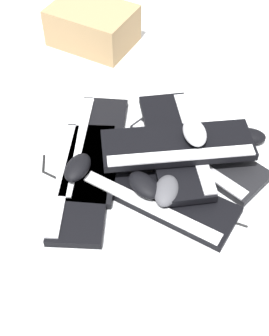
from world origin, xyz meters
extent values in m
plane|color=white|center=(0.00, 0.00, 0.00)|extent=(3.20, 3.20, 0.00)
cube|color=black|center=(0.29, -0.01, 0.01)|extent=(0.30, 0.46, 0.02)
cube|color=silver|center=(0.24, -0.03, 0.03)|extent=(0.19, 0.40, 0.01)
cube|color=black|center=(0.01, 0.13, 0.01)|extent=(0.35, 0.46, 0.02)
cube|color=silver|center=(-0.04, 0.16, 0.03)|extent=(0.24, 0.38, 0.01)
cube|color=black|center=(-0.07, 0.03, 0.01)|extent=(0.34, 0.46, 0.02)
cube|color=silver|center=(-0.12, 0.05, 0.03)|extent=(0.23, 0.39, 0.01)
cube|color=black|center=(0.11, -0.12, 0.01)|extent=(0.37, 0.45, 0.02)
cube|color=silver|center=(0.06, -0.15, 0.03)|extent=(0.27, 0.37, 0.01)
cube|color=black|center=(0.22, 0.02, 0.04)|extent=(0.27, 0.46, 0.02)
cube|color=silver|center=(0.28, 0.00, 0.06)|extent=(0.15, 0.41, 0.01)
cube|color=black|center=(0.22, -0.01, 0.07)|extent=(0.46, 0.28, 0.02)
cube|color=silver|center=(0.20, -0.06, 0.09)|extent=(0.41, 0.17, 0.01)
ellipsoid|color=black|center=(-0.07, 0.05, 0.05)|extent=(0.12, 0.12, 0.04)
ellipsoid|color=#4C4C51|center=(0.12, -0.13, 0.05)|extent=(0.12, 0.13, 0.04)
ellipsoid|color=#B7B7BC|center=(0.27, -0.02, 0.11)|extent=(0.09, 0.12, 0.04)
ellipsoid|color=black|center=(0.07, -0.09, 0.05)|extent=(0.09, 0.12, 0.04)
ellipsoid|color=black|center=(0.46, -0.02, 0.02)|extent=(0.13, 0.11, 0.04)
cylinder|color=black|center=(-0.15, 0.15, 0.00)|extent=(0.03, 0.06, 0.01)
cylinder|color=black|center=(-0.14, 0.09, 0.00)|extent=(0.05, 0.06, 0.01)
cylinder|color=black|center=(-0.10, 0.05, 0.00)|extent=(0.05, 0.02, 0.01)
cylinder|color=black|center=(-0.05, 0.01, 0.00)|extent=(0.05, 0.07, 0.01)
cylinder|color=black|center=(-0.01, -0.06, 0.00)|extent=(0.05, 0.09, 0.01)
cylinder|color=black|center=(0.05, -0.12, 0.00)|extent=(0.07, 0.04, 0.01)
cylinder|color=black|center=(0.12, -0.18, 0.00)|extent=(0.09, 0.09, 0.01)
cylinder|color=black|center=(0.19, -0.24, 0.00)|extent=(0.08, 0.03, 0.01)
cylinder|color=black|center=(0.26, -0.27, 0.00)|extent=(0.05, 0.06, 0.01)
sphere|color=black|center=(-0.14, 0.18, 0.00)|extent=(0.01, 0.01, 0.01)
sphere|color=black|center=(-0.16, 0.12, 0.00)|extent=(0.01, 0.01, 0.01)
sphere|color=black|center=(-0.12, 0.06, 0.00)|extent=(0.01, 0.01, 0.01)
sphere|color=black|center=(-0.07, 0.04, 0.00)|extent=(0.01, 0.01, 0.01)
sphere|color=black|center=(-0.03, -0.02, 0.00)|extent=(0.01, 0.01, 0.01)
sphere|color=black|center=(0.01, -0.10, 0.00)|extent=(0.01, 0.01, 0.01)
sphere|color=black|center=(0.08, -0.14, 0.00)|extent=(0.01, 0.01, 0.01)
sphere|color=black|center=(0.16, -0.22, 0.00)|extent=(0.01, 0.01, 0.01)
sphere|color=black|center=(0.23, -0.25, 0.00)|extent=(0.01, 0.01, 0.01)
sphere|color=black|center=(0.28, -0.30, 0.00)|extent=(0.01, 0.01, 0.01)
cube|color=tan|center=(0.22, 0.68, 0.07)|extent=(0.36, 0.37, 0.14)
camera|label=1|loc=(-0.29, -0.82, 1.05)|focal=50.00mm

